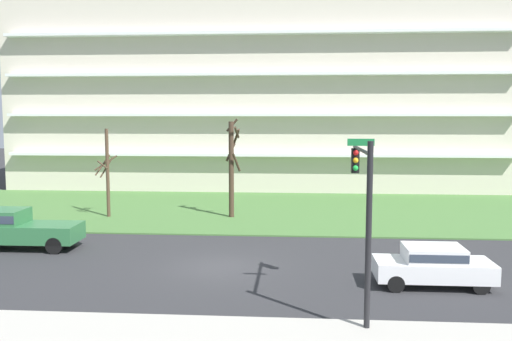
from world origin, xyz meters
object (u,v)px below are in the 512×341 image
at_px(sedan_white_center_left, 433,264).
at_px(tree_left, 232,166).
at_px(pickup_green_near_left, 19,228).
at_px(tree_far_left, 107,172).
at_px(traffic_signal_mast, 363,197).

bearing_deg(sedan_white_center_left, tree_left, 125.09).
relative_size(tree_left, pickup_green_near_left, 1.17).
relative_size(tree_far_left, traffic_signal_mast, 0.98).
bearing_deg(tree_left, pickup_green_near_left, -137.67).
bearing_deg(traffic_signal_mast, pickup_green_near_left, 154.00).
bearing_deg(sedan_white_center_left, pickup_green_near_left, 166.34).
height_order(tree_far_left, traffic_signal_mast, traffic_signal_mast).
bearing_deg(tree_far_left, sedan_white_center_left, -36.41).
relative_size(tree_left, traffic_signal_mast, 1.09).
height_order(tree_far_left, tree_left, tree_left).
bearing_deg(sedan_white_center_left, tree_far_left, 143.42).
relative_size(sedan_white_center_left, traffic_signal_mast, 0.76).
distance_m(pickup_green_near_left, sedan_white_center_left, 19.29).
bearing_deg(pickup_green_near_left, tree_far_left, -101.17).
bearing_deg(pickup_green_near_left, traffic_signal_mast, 153.43).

